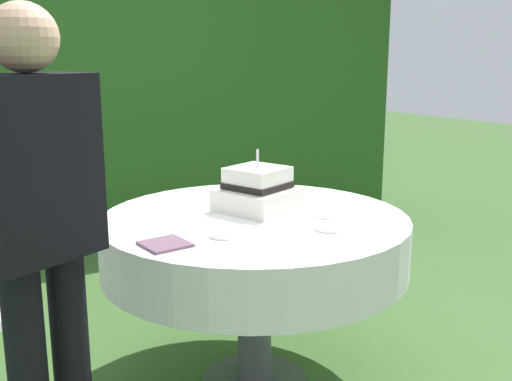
{
  "coord_description": "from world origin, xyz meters",
  "views": [
    {
      "loc": [
        -1.31,
        -2.1,
        1.45
      ],
      "look_at": [
        0.03,
        0.04,
        0.88
      ],
      "focal_mm": 42.11,
      "sensor_mm": 36.0,
      "label": 1
    }
  ],
  "objects_px": {
    "serving_plate_left": "(326,215)",
    "standing_person": "(39,232)",
    "serving_plate_near": "(224,235)",
    "napkin_stack": "(165,244)",
    "wedding_cake": "(257,191)",
    "cake_table": "(254,243)",
    "serving_plate_far": "(329,228)"
  },
  "relations": [
    {
      "from": "napkin_stack",
      "to": "serving_plate_near",
      "type": "bearing_deg",
      "value": -4.11
    },
    {
      "from": "cake_table",
      "to": "serving_plate_left",
      "type": "xyz_separation_m",
      "value": [
        0.26,
        -0.16,
        0.13
      ]
    },
    {
      "from": "wedding_cake",
      "to": "serving_plate_near",
      "type": "bearing_deg",
      "value": -139.59
    },
    {
      "from": "serving_plate_far",
      "to": "standing_person",
      "type": "bearing_deg",
      "value": 177.42
    },
    {
      "from": "serving_plate_left",
      "to": "napkin_stack",
      "type": "xyz_separation_m",
      "value": [
        -0.75,
        -0.01,
        -0.0
      ]
    },
    {
      "from": "serving_plate_near",
      "to": "serving_plate_far",
      "type": "bearing_deg",
      "value": -19.37
    },
    {
      "from": "serving_plate_near",
      "to": "napkin_stack",
      "type": "height_order",
      "value": "same"
    },
    {
      "from": "serving_plate_far",
      "to": "standing_person",
      "type": "xyz_separation_m",
      "value": [
        -1.08,
        0.05,
        0.14
      ]
    },
    {
      "from": "serving_plate_near",
      "to": "standing_person",
      "type": "relative_size",
      "value": 0.07
    },
    {
      "from": "wedding_cake",
      "to": "serving_plate_far",
      "type": "relative_size",
      "value": 3.34
    },
    {
      "from": "standing_person",
      "to": "cake_table",
      "type": "bearing_deg",
      "value": 16.71
    },
    {
      "from": "cake_table",
      "to": "standing_person",
      "type": "relative_size",
      "value": 0.82
    },
    {
      "from": "wedding_cake",
      "to": "serving_plate_near",
      "type": "relative_size",
      "value": 3.44
    },
    {
      "from": "cake_table",
      "to": "napkin_stack",
      "type": "bearing_deg",
      "value": -160.29
    },
    {
      "from": "standing_person",
      "to": "serving_plate_left",
      "type": "bearing_deg",
      "value": 5.73
    },
    {
      "from": "serving_plate_far",
      "to": "standing_person",
      "type": "relative_size",
      "value": 0.07
    },
    {
      "from": "wedding_cake",
      "to": "serving_plate_left",
      "type": "height_order",
      "value": "wedding_cake"
    },
    {
      "from": "wedding_cake",
      "to": "cake_table",
      "type": "bearing_deg",
      "value": -129.06
    },
    {
      "from": "wedding_cake",
      "to": "napkin_stack",
      "type": "bearing_deg",
      "value": -155.13
    },
    {
      "from": "serving_plate_near",
      "to": "wedding_cake",
      "type": "bearing_deg",
      "value": 40.41
    },
    {
      "from": "standing_person",
      "to": "serving_plate_near",
      "type": "bearing_deg",
      "value": 7.51
    },
    {
      "from": "serving_plate_left",
      "to": "standing_person",
      "type": "relative_size",
      "value": 0.08
    },
    {
      "from": "wedding_cake",
      "to": "standing_person",
      "type": "xyz_separation_m",
      "value": [
        -1.01,
        -0.36,
        0.06
      ]
    },
    {
      "from": "cake_table",
      "to": "wedding_cake",
      "type": "relative_size",
      "value": 3.41
    },
    {
      "from": "serving_plate_left",
      "to": "standing_person",
      "type": "xyz_separation_m",
      "value": [
        -1.2,
        -0.12,
        0.14
      ]
    },
    {
      "from": "cake_table",
      "to": "serving_plate_left",
      "type": "height_order",
      "value": "serving_plate_left"
    },
    {
      "from": "serving_plate_far",
      "to": "serving_plate_left",
      "type": "bearing_deg",
      "value": 54.86
    },
    {
      "from": "serving_plate_near",
      "to": "serving_plate_left",
      "type": "height_order",
      "value": "same"
    },
    {
      "from": "wedding_cake",
      "to": "serving_plate_left",
      "type": "relative_size",
      "value": 3.03
    },
    {
      "from": "cake_table",
      "to": "wedding_cake",
      "type": "bearing_deg",
      "value": 50.94
    },
    {
      "from": "serving_plate_near",
      "to": "serving_plate_left",
      "type": "distance_m",
      "value": 0.52
    },
    {
      "from": "serving_plate_near",
      "to": "serving_plate_left",
      "type": "xyz_separation_m",
      "value": [
        0.51,
        0.03,
        0.0
      ]
    }
  ]
}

